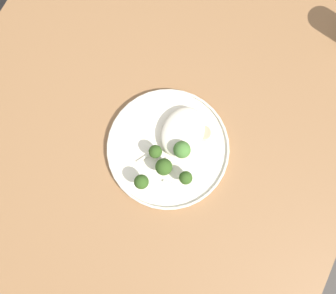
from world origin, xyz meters
TOP-DOWN VIEW (x-y plane):
  - ground at (0.00, 0.00)m, footprint 6.00×6.00m
  - wooden_dining_table at (0.00, 0.00)m, footprint 1.40×1.00m
  - dinner_plate at (-0.05, 0.05)m, footprint 0.29×0.29m
  - noodle_bed at (-0.10, 0.06)m, footprint 0.13×0.10m
  - seared_scallop_large_seared at (-0.12, 0.06)m, footprint 0.03×0.03m
  - seared_scallop_center_golden at (-0.11, 0.09)m, footprint 0.02×0.02m
  - seared_scallop_on_noodles at (-0.07, 0.06)m, footprint 0.03×0.03m
  - seared_scallop_front_small at (-0.12, 0.11)m, footprint 0.04×0.04m
  - seared_scallop_rear_pale at (-0.06, 0.09)m, footprint 0.03×0.03m
  - seared_scallop_right_edge at (-0.11, 0.04)m, footprint 0.03×0.03m
  - broccoli_floret_rear_charred at (-0.02, 0.03)m, footprint 0.03×0.03m
  - broccoli_floret_near_rim at (0.05, 0.03)m, footprint 0.03×0.03m
  - broccoli_floret_split_head at (0.00, 0.06)m, footprint 0.04×0.04m
  - broccoli_floret_left_leaning at (-0.05, 0.08)m, footprint 0.04×0.04m
  - broccoli_floret_small_sprig at (0.00, 0.12)m, footprint 0.03×0.03m
  - onion_sliver_pale_crescent at (-0.01, 0.01)m, footprint 0.04×0.03m
  - onion_sliver_short_strip at (0.02, 0.09)m, footprint 0.01×0.04m
  - onion_sliver_curled_piece at (-0.01, 0.07)m, footprint 0.02×0.04m

SIDE VIEW (x-z plane):
  - ground at x=0.00m, z-range 0.00..0.00m
  - wooden_dining_table at x=0.00m, z-range 0.29..1.03m
  - dinner_plate at x=-0.05m, z-range 0.74..0.76m
  - onion_sliver_pale_crescent at x=-0.01m, z-range 0.75..0.76m
  - onion_sliver_short_strip at x=0.02m, z-range 0.75..0.76m
  - onion_sliver_curled_piece at x=-0.01m, z-range 0.75..0.76m
  - seared_scallop_right_edge at x=-0.11m, z-range 0.75..0.77m
  - seared_scallop_rear_pale at x=-0.06m, z-range 0.75..0.77m
  - seared_scallop_front_small at x=-0.12m, z-range 0.75..0.77m
  - seared_scallop_center_golden at x=-0.11m, z-range 0.75..0.77m
  - seared_scallop_large_seared at x=-0.12m, z-range 0.75..0.77m
  - seared_scallop_on_noodles at x=-0.07m, z-range 0.75..0.77m
  - noodle_bed at x=-0.10m, z-range 0.75..0.78m
  - broccoli_floret_small_sprig at x=0.00m, z-range 0.75..0.80m
  - broccoli_floret_rear_charred at x=-0.02m, z-range 0.76..0.80m
  - broccoli_floret_split_head at x=0.00m, z-range 0.76..0.81m
  - broccoli_floret_near_rim at x=0.05m, z-range 0.76..0.81m
  - broccoli_floret_left_leaning at x=-0.05m, z-range 0.76..0.82m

